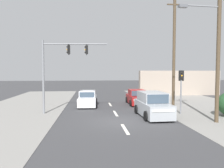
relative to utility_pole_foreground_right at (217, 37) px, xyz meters
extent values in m
plane|color=#3A3A3D|center=(-6.34, 0.94, -5.75)|extent=(140.00, 140.00, 0.00)
cube|color=silver|center=(-6.34, -1.06, -5.74)|extent=(0.20, 2.40, 0.01)
cube|color=silver|center=(-6.34, 3.94, -5.74)|extent=(0.20, 2.40, 0.01)
cube|color=silver|center=(-6.34, 8.94, -5.74)|extent=(0.20, 2.40, 0.01)
cube|color=gray|center=(-14.84, 4.94, -5.73)|extent=(8.00, 40.00, 0.02)
cylinder|color=#4C3D2B|center=(0.12, 0.01, -0.37)|extent=(0.26, 0.26, 10.75)
cylinder|color=slate|center=(-1.17, -0.07, 1.99)|extent=(2.60, 0.24, 0.09)
cube|color=#595B60|center=(-2.47, -0.14, 1.92)|extent=(0.58, 0.31, 0.18)
cylinder|color=#4C3D2B|center=(-0.88, 5.24, -0.48)|extent=(0.26, 0.26, 10.54)
cube|color=#4C3D2B|center=(-0.88, 5.24, 3.69)|extent=(1.40, 0.12, 0.10)
cylinder|color=slate|center=(-12.22, 4.33, -2.75)|extent=(0.18, 0.18, 6.00)
cylinder|color=slate|center=(-9.62, 4.16, -0.05)|extent=(5.20, 0.44, 0.11)
cube|color=black|center=(-10.14, 4.19, -0.50)|extent=(0.22, 0.27, 0.68)
cube|color=black|center=(-10.14, 4.19, -0.50)|extent=(0.07, 0.44, 0.84)
sphere|color=black|center=(-10.26, 4.20, -0.28)|extent=(0.13, 0.13, 0.13)
sphere|color=orange|center=(-10.26, 4.20, -0.50)|extent=(0.13, 0.13, 0.13)
sphere|color=black|center=(-10.26, 4.20, -0.72)|extent=(0.13, 0.13, 0.13)
cube|color=black|center=(-8.69, 4.10, -0.50)|extent=(0.22, 0.27, 0.68)
cube|color=black|center=(-8.69, 4.10, -0.50)|extent=(0.07, 0.44, 0.84)
sphere|color=black|center=(-8.81, 4.11, -0.28)|extent=(0.13, 0.13, 0.13)
sphere|color=orange|center=(-8.81, 4.11, -0.50)|extent=(0.13, 0.13, 0.13)
sphere|color=black|center=(-8.81, 4.11, -0.72)|extent=(0.13, 0.13, 0.13)
cylinder|color=slate|center=(-1.09, 3.08, -4.35)|extent=(0.12, 0.12, 2.80)
cube|color=black|center=(-1.09, 3.08, -2.61)|extent=(0.27, 0.21, 0.68)
cube|color=black|center=(-1.09, 3.08, -2.61)|extent=(0.44, 0.06, 0.84)
sphere|color=black|center=(-1.09, 2.96, -2.39)|extent=(0.13, 0.13, 0.13)
sphere|color=orange|center=(-1.09, 2.96, -2.61)|extent=(0.13, 0.13, 0.13)
sphere|color=black|center=(-1.09, 2.96, -2.83)|extent=(0.13, 0.13, 0.13)
cube|color=#A39384|center=(4.66, 16.94, -3.95)|extent=(12.00, 1.00, 3.60)
cube|color=#A3A8AD|center=(-3.65, 2.32, -5.11)|extent=(1.98, 4.55, 1.00)
cube|color=#A3A8AD|center=(-3.65, 2.52, -4.23)|extent=(1.80, 2.75, 0.76)
cube|color=#384756|center=(-3.61, 1.15, -4.23)|extent=(1.58, 0.11, 0.65)
cube|color=#384756|center=(-3.70, 3.89, -4.23)|extent=(1.55, 0.11, 0.61)
cube|color=white|center=(-3.58, 0.05, -4.89)|extent=(1.56, 0.09, 0.14)
cylinder|color=black|center=(-2.69, 0.95, -5.39)|extent=(0.24, 0.73, 0.72)
cylinder|color=black|center=(-4.53, 0.90, -5.39)|extent=(0.24, 0.73, 0.72)
cylinder|color=black|center=(-2.77, 3.74, -5.39)|extent=(0.24, 0.73, 0.72)
cylinder|color=black|center=(-4.61, 3.68, -5.39)|extent=(0.24, 0.73, 0.72)
cube|color=silver|center=(-8.69, 8.04, -5.21)|extent=(1.88, 4.27, 0.80)
cube|color=silver|center=(-8.69, 7.99, -4.50)|extent=(1.64, 1.97, 0.62)
cube|color=#384756|center=(-8.65, 8.96, -4.50)|extent=(1.44, 0.12, 0.53)
cube|color=#384756|center=(-8.74, 7.02, -4.50)|extent=(1.41, 0.12, 0.50)
cube|color=white|center=(-8.60, 10.15, -5.03)|extent=(1.45, 0.10, 0.14)
cylinder|color=black|center=(-9.48, 9.37, -5.43)|extent=(0.22, 0.65, 0.64)
cylinder|color=black|center=(-7.78, 9.30, -5.43)|extent=(0.22, 0.65, 0.64)
cylinder|color=black|center=(-9.60, 6.77, -5.43)|extent=(0.22, 0.65, 0.64)
cylinder|color=black|center=(-7.90, 6.70, -5.43)|extent=(0.22, 0.65, 0.64)
cube|color=maroon|center=(-3.52, 8.76, -5.21)|extent=(1.76, 4.22, 0.80)
cube|color=maroon|center=(-3.52, 8.81, -4.50)|extent=(1.59, 1.92, 0.62)
cube|color=#384756|center=(-3.53, 7.84, -4.50)|extent=(1.44, 0.08, 0.53)
cube|color=#384756|center=(-3.50, 9.78, -4.50)|extent=(1.40, 0.08, 0.50)
cube|color=white|center=(-3.55, 6.64, -5.03)|extent=(1.45, 0.06, 0.14)
cylinder|color=black|center=(-2.69, 7.45, -5.43)|extent=(0.20, 0.64, 0.64)
cylinder|color=black|center=(-4.38, 7.47, -5.43)|extent=(0.20, 0.64, 0.64)
cylinder|color=black|center=(-2.65, 10.05, -5.43)|extent=(0.20, 0.64, 0.64)
cylinder|color=black|center=(-4.35, 10.08, -5.43)|extent=(0.20, 0.64, 0.64)
camera|label=1|loc=(-8.43, -13.89, -2.28)|focal=35.00mm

